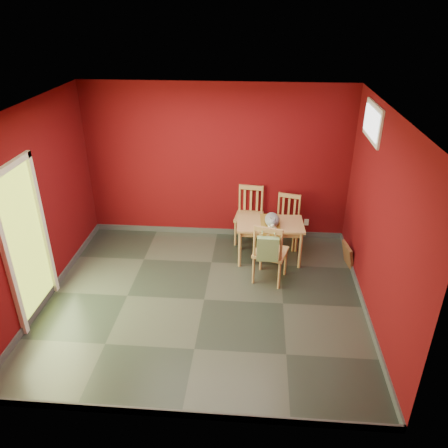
# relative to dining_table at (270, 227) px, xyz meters

# --- Properties ---
(ground) EXTENTS (4.50, 4.50, 0.00)m
(ground) POSITION_rel_dining_table_xyz_m (-0.93, -1.20, -0.58)
(ground) COLOR #2D342D
(ground) RESTS_ON ground
(room_shell) EXTENTS (4.50, 4.50, 4.50)m
(room_shell) POSITION_rel_dining_table_xyz_m (-0.93, -1.20, -0.53)
(room_shell) COLOR #59090C
(room_shell) RESTS_ON ground
(doorway) EXTENTS (0.06, 1.01, 2.13)m
(doorway) POSITION_rel_dining_table_xyz_m (-3.16, -1.60, 0.54)
(doorway) COLOR #B7D838
(doorway) RESTS_ON ground
(window) EXTENTS (0.05, 0.90, 0.50)m
(window) POSITION_rel_dining_table_xyz_m (1.30, -0.20, 1.77)
(window) COLOR white
(window) RESTS_ON room_shell
(outlet_plate) EXTENTS (0.08, 0.02, 0.12)m
(outlet_plate) POSITION_rel_dining_table_xyz_m (0.67, 0.79, -0.28)
(outlet_plate) COLOR silver
(outlet_plate) RESTS_ON room_shell
(dining_table) EXTENTS (1.08, 0.66, 0.66)m
(dining_table) POSITION_rel_dining_table_xyz_m (0.00, 0.00, 0.00)
(dining_table) COLOR tan
(dining_table) RESTS_ON ground
(table_runner) EXTENTS (0.33, 0.64, 0.32)m
(table_runner) POSITION_rel_dining_table_xyz_m (-0.00, -0.11, 0.03)
(table_runner) COLOR olive
(table_runner) RESTS_ON dining_table
(chair_far_left) EXTENTS (0.51, 0.51, 0.99)m
(chair_far_left) POSITION_rel_dining_table_xyz_m (-0.35, 0.62, -0.08)
(chair_far_left) COLOR tan
(chair_far_left) RESTS_ON ground
(chair_far_right) EXTENTS (0.51, 0.51, 0.90)m
(chair_far_right) POSITION_rel_dining_table_xyz_m (0.30, 0.53, -0.12)
(chair_far_right) COLOR tan
(chair_far_right) RESTS_ON ground
(chair_near) EXTENTS (0.57, 0.57, 0.99)m
(chair_near) POSITION_rel_dining_table_xyz_m (-0.01, -0.64, -0.08)
(chair_near) COLOR tan
(chair_near) RESTS_ON ground
(tote_bag) EXTENTS (0.31, 0.19, 0.43)m
(tote_bag) POSITION_rel_dining_table_xyz_m (-0.05, -0.86, 0.11)
(tote_bag) COLOR #769962
(tote_bag) RESTS_ON chair_near
(cat) EXTENTS (0.29, 0.50, 0.24)m
(cat) POSITION_rel_dining_table_xyz_m (0.02, -0.05, 0.20)
(cat) COLOR slate
(cat) RESTS_ON table_runner
(picture_frame) EXTENTS (0.18, 0.39, 0.38)m
(picture_frame) POSITION_rel_dining_table_xyz_m (1.26, -0.12, -0.39)
(picture_frame) COLOR brown
(picture_frame) RESTS_ON ground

